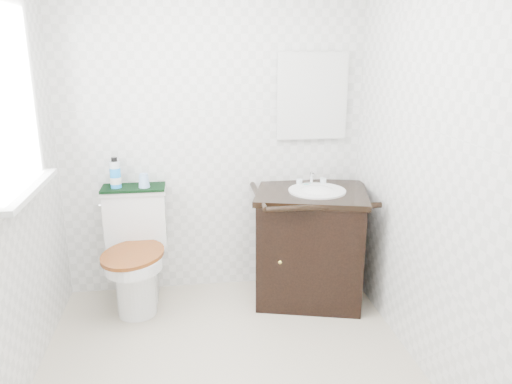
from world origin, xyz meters
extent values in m
plane|color=#C1B59C|center=(0.00, 0.00, 0.00)|extent=(2.40, 2.40, 0.00)
plane|color=silver|center=(0.00, 1.20, 1.20)|extent=(2.40, 0.00, 2.40)
plane|color=silver|center=(0.00, -1.20, 1.20)|extent=(2.40, 0.00, 2.40)
plane|color=silver|center=(1.10, 0.00, 1.20)|extent=(0.00, 2.40, 2.40)
cube|color=white|center=(-1.07, 0.25, 1.55)|extent=(0.02, 0.70, 0.90)
cube|color=silver|center=(0.72, 1.18, 1.45)|extent=(0.50, 0.02, 0.60)
cylinder|color=silver|center=(-0.58, 0.82, 0.20)|extent=(0.27, 0.27, 0.41)
cube|color=silver|center=(-0.58, 1.07, 0.20)|extent=(0.27, 0.28, 0.41)
cube|color=silver|center=(-0.58, 1.09, 0.60)|extent=(0.43, 0.18, 0.39)
cube|color=silver|center=(-0.58, 1.09, 0.81)|extent=(0.45, 0.20, 0.03)
cylinder|color=silver|center=(-0.58, 0.78, 0.41)|extent=(0.39, 0.39, 0.08)
cylinder|color=brown|center=(-0.58, 0.78, 0.46)|extent=(0.51, 0.51, 0.03)
cube|color=black|center=(0.67, 0.90, 0.39)|extent=(0.86, 0.78, 0.78)
cube|color=black|center=(0.67, 0.90, 0.80)|extent=(0.91, 0.83, 0.04)
cylinder|color=silver|center=(0.70, 0.87, 0.83)|extent=(0.40, 0.40, 0.01)
ellipsoid|color=silver|center=(0.70, 0.87, 0.77)|extent=(0.35, 0.35, 0.17)
cylinder|color=silver|center=(0.70, 1.04, 0.87)|extent=(0.02, 0.02, 0.10)
cube|color=white|center=(0.45, 0.90, 0.12)|extent=(0.17, 0.13, 0.24)
cube|color=white|center=(0.45, 0.90, 0.25)|extent=(0.19, 0.15, 0.03)
cube|color=black|center=(-0.58, 1.09, 0.84)|extent=(0.44, 0.22, 0.02)
cylinder|color=#1B88E7|center=(-0.69, 1.08, 0.92)|extent=(0.08, 0.08, 0.14)
cylinder|color=silver|center=(-0.69, 1.08, 1.01)|extent=(0.08, 0.08, 0.05)
cylinder|color=black|center=(-0.69, 1.08, 1.05)|extent=(0.04, 0.04, 0.03)
cone|color=#8FB8EA|center=(-0.50, 1.06, 0.90)|extent=(0.08, 0.08, 0.10)
ellipsoid|color=#1B8478|center=(0.66, 1.03, 0.83)|extent=(0.06, 0.04, 0.02)
camera|label=1|loc=(-0.20, -2.39, 1.79)|focal=35.00mm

